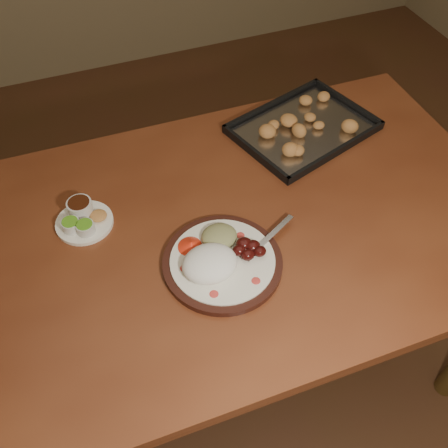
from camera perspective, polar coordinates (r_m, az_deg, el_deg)
name	(u,v)px	position (r m, az deg, el deg)	size (l,w,h in m)	color
ground	(265,326)	(1.97, 4.67, -11.51)	(4.00, 4.00, 0.00)	#4F291B
dining_table	(228,247)	(1.35, 0.49, -2.61)	(1.52, 0.93, 0.75)	brown
dinner_plate	(219,259)	(1.18, -0.53, -4.04)	(0.36, 0.29, 0.07)	black
condiment_saucer	(83,218)	(1.31, -15.86, 0.61)	(0.15, 0.15, 0.05)	white
baking_tray	(303,127)	(1.55, 9.04, 10.89)	(0.47, 0.40, 0.04)	black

